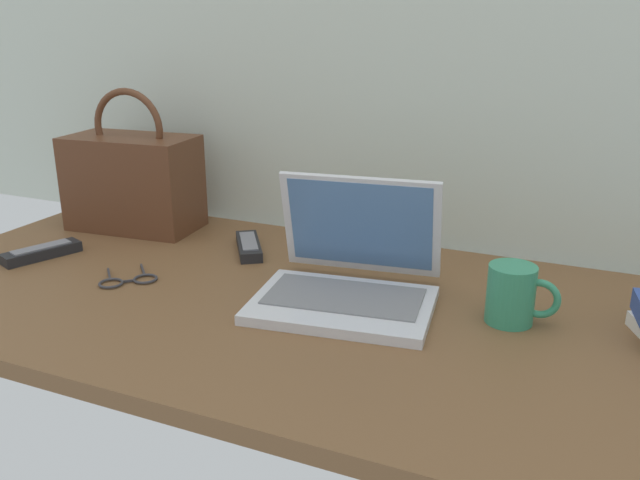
# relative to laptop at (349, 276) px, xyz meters

# --- Properties ---
(desk) EXTENTS (1.60, 0.76, 0.03)m
(desk) POSITION_rel_laptop_xyz_m (-0.08, -0.04, -0.06)
(desk) COLOR brown
(desk) RESTS_ON ground
(laptop) EXTENTS (0.34, 0.31, 0.21)m
(laptop) POSITION_rel_laptop_xyz_m (0.00, 0.00, 0.00)
(laptop) COLOR silver
(laptop) RESTS_ON desk
(coffee_mug) EXTENTS (0.12, 0.08, 0.10)m
(coffee_mug) POSITION_rel_laptop_xyz_m (0.28, 0.02, 0.00)
(coffee_mug) COLOR #338C66
(coffee_mug) RESTS_ON desk
(remote_control_near) EXTENTS (0.10, 0.17, 0.02)m
(remote_control_near) POSITION_rel_laptop_xyz_m (-0.67, -0.06, -0.03)
(remote_control_near) COLOR black
(remote_control_near) RESTS_ON desk
(remote_control_far) EXTENTS (0.13, 0.16, 0.02)m
(remote_control_far) POSITION_rel_laptop_xyz_m (-0.29, 0.15, -0.03)
(remote_control_far) COLOR black
(remote_control_far) RESTS_ON desk
(eyeglasses) EXTENTS (0.14, 0.14, 0.01)m
(eyeglasses) POSITION_rel_laptop_xyz_m (-0.42, -0.10, -0.04)
(eyeglasses) COLOR #333338
(eyeglasses) RESTS_ON desk
(handbag) EXTENTS (0.31, 0.19, 0.33)m
(handbag) POSITION_rel_laptop_xyz_m (-0.63, 0.19, 0.07)
(handbag) COLOR #59331E
(handbag) RESTS_ON desk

